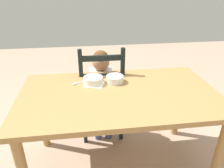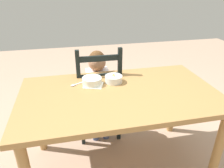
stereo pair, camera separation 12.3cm
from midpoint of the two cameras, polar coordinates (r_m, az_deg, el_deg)
The scene contains 8 objects.
ground_plane at distance 2.13m, azimuth -0.02°, elevation -20.66°, with size 8.00×8.00×0.00m, color tan.
dining_table at distance 1.71m, azimuth -0.02°, elevation -5.20°, with size 1.55×0.89×0.76m.
dining_chair at distance 2.21m, azimuth -5.26°, elevation -3.39°, with size 0.43×0.43×1.02m.
child_figure at distance 2.14m, azimuth -5.41°, elevation 0.27°, with size 0.32×0.31×0.95m.
bowl_of_peas at distance 1.79m, azimuth -7.37°, elevation 0.86°, with size 0.16×0.16×0.06m.
bowl_of_carrots at distance 1.81m, azimuth -1.51°, elevation 1.39°, with size 0.15×0.15×0.06m.
spoon at distance 1.81m, azimuth -11.79°, elevation -0.18°, with size 0.13×0.09×0.01m.
paper_napkin at distance 1.78m, azimuth -6.99°, elevation -0.30°, with size 0.15×0.14×0.00m, color white.
Camera 2 is at (-0.37, -1.42, 1.56)m, focal length 34.12 mm.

